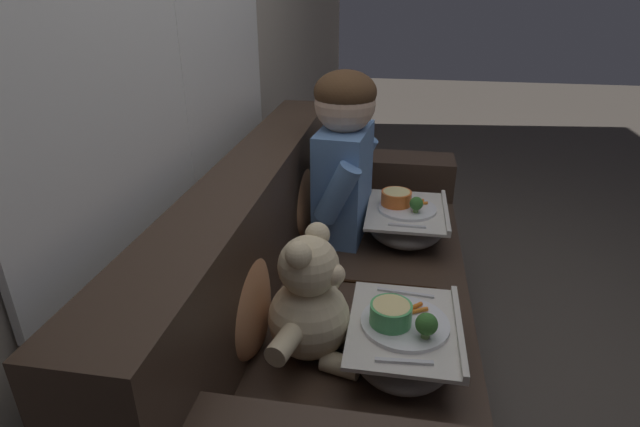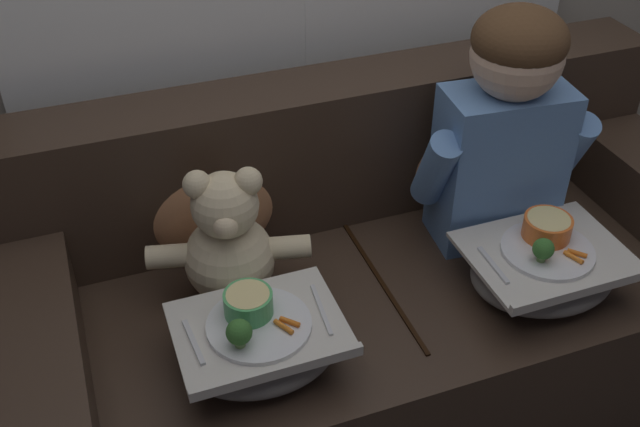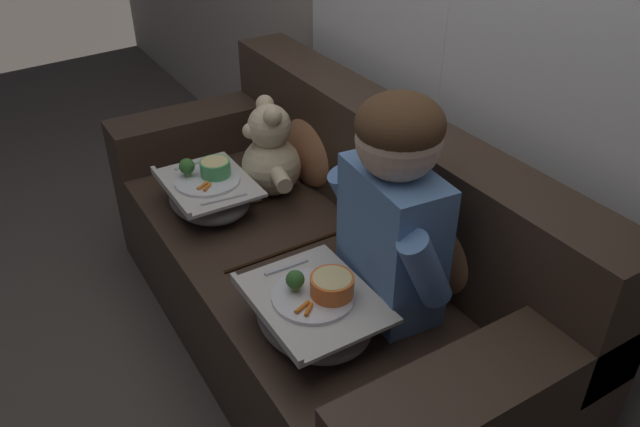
{
  "view_description": "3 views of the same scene",
  "coord_description": "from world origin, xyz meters",
  "px_view_note": "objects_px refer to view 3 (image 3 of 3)",
  "views": [
    {
      "loc": [
        -1.52,
        -0.17,
        1.45
      ],
      "look_at": [
        0.13,
        0.11,
        0.68
      ],
      "focal_mm": 28.0,
      "sensor_mm": 36.0,
      "label": 1
    },
    {
      "loc": [
        -0.67,
        -1.4,
        1.83
      ],
      "look_at": [
        -0.14,
        0.05,
        0.68
      ],
      "focal_mm": 42.0,
      "sensor_mm": 36.0,
      "label": 2
    },
    {
      "loc": [
        1.55,
        -0.9,
        1.76
      ],
      "look_at": [
        0.05,
        0.01,
        0.63
      ],
      "focal_mm": 35.0,
      "sensor_mm": 36.0,
      "label": 3
    }
  ],
  "objects_px": {
    "throw_pillow_behind_child": "(441,233)",
    "lap_tray_child": "(314,312)",
    "couch": "(323,269)",
    "lap_tray_teddy": "(209,193)",
    "child_figure": "(394,198)",
    "throw_pillow_behind_teddy": "(314,140)",
    "teddy_bear": "(269,155)"
  },
  "relations": [
    {
      "from": "couch",
      "to": "throw_pillow_behind_teddy",
      "type": "relative_size",
      "value": 5.02
    },
    {
      "from": "throw_pillow_behind_child",
      "to": "lap_tray_child",
      "type": "xyz_separation_m",
      "value": [
        0.0,
        -0.46,
        -0.11
      ]
    },
    {
      "from": "couch",
      "to": "child_figure",
      "type": "distance_m",
      "value": 0.64
    },
    {
      "from": "throw_pillow_behind_child",
      "to": "teddy_bear",
      "type": "distance_m",
      "value": 0.8
    },
    {
      "from": "throw_pillow_behind_teddy",
      "to": "teddy_bear",
      "type": "bearing_deg",
      "value": -90.36
    },
    {
      "from": "couch",
      "to": "lap_tray_teddy",
      "type": "relative_size",
      "value": 5.09
    },
    {
      "from": "throw_pillow_behind_child",
      "to": "lap_tray_teddy",
      "type": "relative_size",
      "value": 1.02
    },
    {
      "from": "child_figure",
      "to": "teddy_bear",
      "type": "height_order",
      "value": "child_figure"
    },
    {
      "from": "couch",
      "to": "teddy_bear",
      "type": "distance_m",
      "value": 0.49
    },
    {
      "from": "child_figure",
      "to": "lap_tray_teddy",
      "type": "bearing_deg",
      "value": -161.04
    },
    {
      "from": "throw_pillow_behind_teddy",
      "to": "child_figure",
      "type": "bearing_deg",
      "value": -14.22
    },
    {
      "from": "teddy_bear",
      "to": "lap_tray_teddy",
      "type": "distance_m",
      "value": 0.28
    },
    {
      "from": "child_figure",
      "to": "teddy_bear",
      "type": "distance_m",
      "value": 0.8
    },
    {
      "from": "throw_pillow_behind_child",
      "to": "throw_pillow_behind_teddy",
      "type": "xyz_separation_m",
      "value": [
        -0.77,
        -0.0,
        0.0
      ]
    },
    {
      "from": "lap_tray_teddy",
      "to": "couch",
      "type": "bearing_deg",
      "value": 34.69
    },
    {
      "from": "teddy_bear",
      "to": "couch",
      "type": "bearing_deg",
      "value": 0.96
    },
    {
      "from": "couch",
      "to": "throw_pillow_behind_child",
      "type": "bearing_deg",
      "value": 26.57
    },
    {
      "from": "throw_pillow_behind_teddy",
      "to": "child_figure",
      "type": "relative_size",
      "value": 0.58
    },
    {
      "from": "child_figure",
      "to": "lap_tray_child",
      "type": "relative_size",
      "value": 1.67
    },
    {
      "from": "lap_tray_child",
      "to": "throw_pillow_behind_teddy",
      "type": "bearing_deg",
      "value": 149.22
    },
    {
      "from": "lap_tray_child",
      "to": "lap_tray_teddy",
      "type": "distance_m",
      "value": 0.77
    },
    {
      "from": "couch",
      "to": "child_figure",
      "type": "bearing_deg",
      "value": -0.37
    },
    {
      "from": "child_figure",
      "to": "teddy_bear",
      "type": "xyz_separation_m",
      "value": [
        -0.77,
        -0.0,
        -0.21
      ]
    },
    {
      "from": "throw_pillow_behind_child",
      "to": "lap_tray_child",
      "type": "height_order",
      "value": "throw_pillow_behind_child"
    },
    {
      "from": "couch",
      "to": "lap_tray_child",
      "type": "relative_size",
      "value": 4.85
    },
    {
      "from": "lap_tray_child",
      "to": "throw_pillow_behind_child",
      "type": "bearing_deg",
      "value": 90.1
    },
    {
      "from": "lap_tray_teddy",
      "to": "throw_pillow_behind_child",
      "type": "bearing_deg",
      "value": 30.81
    },
    {
      "from": "teddy_bear",
      "to": "throw_pillow_behind_child",
      "type": "bearing_deg",
      "value": 14.47
    },
    {
      "from": "throw_pillow_behind_teddy",
      "to": "teddy_bear",
      "type": "distance_m",
      "value": 0.2
    },
    {
      "from": "throw_pillow_behind_teddy",
      "to": "child_figure",
      "type": "height_order",
      "value": "child_figure"
    },
    {
      "from": "throw_pillow_behind_child",
      "to": "child_figure",
      "type": "distance_m",
      "value": 0.27
    },
    {
      "from": "throw_pillow_behind_teddy",
      "to": "lap_tray_child",
      "type": "bearing_deg",
      "value": -30.78
    }
  ]
}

